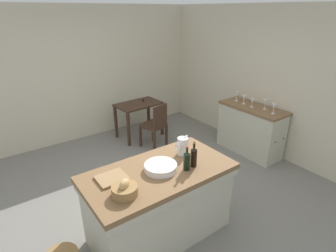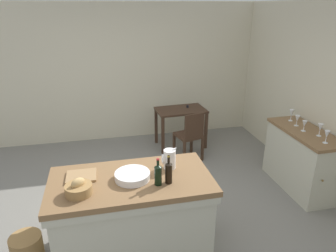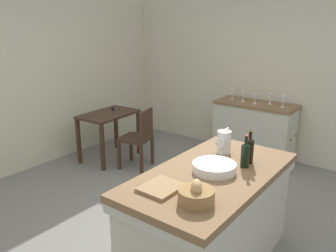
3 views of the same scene
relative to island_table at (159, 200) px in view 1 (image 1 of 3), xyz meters
name	(u,v)px [view 1 (image 1 of 3)]	position (x,y,z in m)	size (l,w,h in m)	color
ground_plane	(151,198)	(0.26, 0.62, -0.48)	(6.76, 6.76, 0.00)	slate
wall_back	(77,75)	(0.26, 3.22, 0.82)	(5.32, 0.12, 2.60)	beige
wall_right	(273,83)	(2.86, 0.62, 0.82)	(0.12, 5.20, 2.60)	beige
island_table	(159,200)	(0.00, 0.00, 0.00)	(1.65, 0.86, 0.89)	brown
side_cabinet	(250,129)	(2.52, 0.71, -0.03)	(0.52, 1.22, 0.90)	brown
writing_desk	(139,109)	(1.20, 2.51, 0.14)	(0.93, 0.62, 0.78)	#3D281C
wooden_chair	(156,124)	(1.20, 1.89, 0.00)	(0.49, 0.49, 0.88)	#3D281C
pitcher	(183,146)	(0.43, 0.13, 0.52)	(0.17, 0.13, 0.25)	white
wash_bowl	(161,167)	(0.02, -0.01, 0.44)	(0.36, 0.36, 0.07)	white
bread_basket	(125,190)	(-0.50, -0.17, 0.47)	(0.25, 0.25, 0.17)	olive
cutting_board	(112,178)	(-0.49, 0.14, 0.42)	(0.30, 0.26, 0.02)	#99754C
wine_bottle_dark	(194,157)	(0.36, -0.16, 0.53)	(0.07, 0.07, 0.30)	black
wine_bottle_amber	(187,160)	(0.25, -0.17, 0.52)	(0.07, 0.07, 0.28)	black
wine_glass_far_left	(274,107)	(2.50, 0.30, 0.54)	(0.07, 0.07, 0.17)	white
wine_glass_left	(265,103)	(2.57, 0.51, 0.54)	(0.07, 0.07, 0.17)	white
wine_glass_middle	(252,101)	(2.48, 0.71, 0.52)	(0.07, 0.07, 0.15)	white
wine_glass_right	(244,98)	(2.50, 0.92, 0.53)	(0.07, 0.07, 0.16)	white
wine_glass_far_right	(237,95)	(2.54, 1.12, 0.54)	(0.07, 0.07, 0.18)	white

